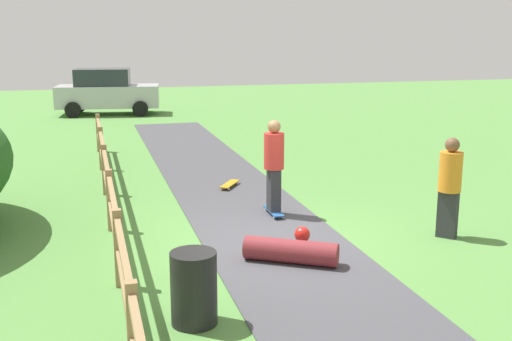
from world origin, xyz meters
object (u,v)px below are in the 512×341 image
(bystander_orange, at_px, (450,183))
(parked_car_silver, at_px, (107,92))
(skater_riding, at_px, (274,162))
(skater_fallen, at_px, (292,250))
(skateboard_loose, at_px, (230,184))
(trash_bin, at_px, (194,288))

(bystander_orange, distance_m, parked_car_silver, 18.75)
(skater_riding, distance_m, skater_fallen, 2.62)
(skater_riding, distance_m, bystander_orange, 3.19)
(skater_fallen, height_order, skateboard_loose, skater_fallen)
(skateboard_loose, xyz_separation_m, bystander_orange, (2.81, -4.33, 0.86))
(skater_fallen, distance_m, bystander_orange, 3.06)
(skater_fallen, xyz_separation_m, skateboard_loose, (0.13, 4.77, -0.11))
(parked_car_silver, bearing_deg, skateboard_loose, -81.23)
(skater_riding, bearing_deg, skateboard_loose, 98.00)
(trash_bin, bearing_deg, skateboard_loose, 73.39)
(skateboard_loose, height_order, bystander_orange, bystander_orange)
(skater_fallen, distance_m, parked_car_silver, 18.65)
(skater_riding, bearing_deg, skater_fallen, -100.51)
(skater_riding, relative_size, skateboard_loose, 2.33)
(skater_fallen, bearing_deg, skateboard_loose, 88.49)
(trash_bin, relative_size, skater_fallen, 0.64)
(trash_bin, height_order, skateboard_loose, trash_bin)
(bystander_orange, bearing_deg, skateboard_loose, 122.98)
(skateboard_loose, bearing_deg, trash_bin, -106.61)
(skater_fallen, relative_size, bystander_orange, 0.81)
(trash_bin, bearing_deg, skater_riding, 61.21)
(trash_bin, relative_size, skateboard_loose, 1.15)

